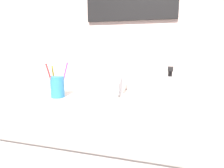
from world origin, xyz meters
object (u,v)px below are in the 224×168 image
(faucet, at_px, (120,82))
(toothbrush_red, at_px, (50,76))
(toothbrush_yellow, at_px, (53,76))
(soap_dispenser, at_px, (169,94))
(toothbrush_purple, at_px, (65,74))
(toothbrush_cup, at_px, (57,87))

(faucet, relative_size, toothbrush_red, 0.82)
(toothbrush_yellow, xyz_separation_m, soap_dispenser, (0.57, -0.09, -0.04))
(toothbrush_purple, bearing_deg, toothbrush_yellow, -178.79)
(toothbrush_cup, relative_size, toothbrush_yellow, 0.60)
(soap_dispenser, bearing_deg, toothbrush_purple, 170.23)
(faucet, bearing_deg, soap_dispenser, -36.33)
(toothbrush_cup, xyz_separation_m, toothbrush_red, (-0.02, -0.03, 0.06))
(toothbrush_cup, relative_size, toothbrush_purple, 0.54)
(faucet, xyz_separation_m, toothbrush_cup, (-0.30, -0.11, -0.02))
(toothbrush_purple, bearing_deg, faucet, 18.67)
(toothbrush_cup, xyz_separation_m, toothbrush_purple, (0.03, 0.02, 0.06))
(toothbrush_red, relative_size, toothbrush_purple, 0.98)
(toothbrush_cup, distance_m, toothbrush_purple, 0.07)
(toothbrush_red, bearing_deg, toothbrush_purple, 40.51)
(faucet, distance_m, toothbrush_yellow, 0.34)
(toothbrush_red, distance_m, toothbrush_yellow, 0.05)
(toothbrush_cup, relative_size, toothbrush_red, 0.55)
(soap_dispenser, bearing_deg, faucet, 143.67)
(faucet, relative_size, toothbrush_yellow, 0.90)
(toothbrush_purple, bearing_deg, toothbrush_cup, -149.11)
(faucet, bearing_deg, toothbrush_red, -156.85)
(faucet, height_order, toothbrush_purple, toothbrush_purple)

